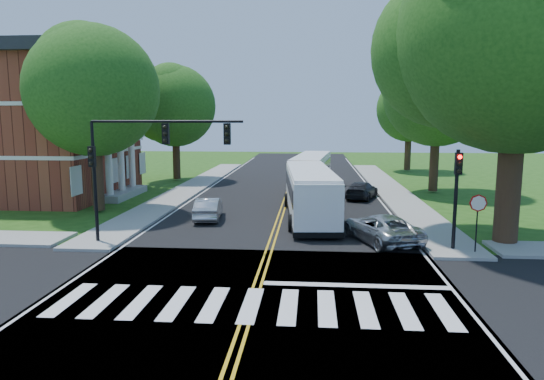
# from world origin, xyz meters

# --- Properties ---
(ground) EXTENTS (140.00, 140.00, 0.00)m
(ground) POSITION_xyz_m (0.00, 0.00, 0.00)
(ground) COLOR #204912
(ground) RESTS_ON ground
(road) EXTENTS (14.00, 96.00, 0.01)m
(road) POSITION_xyz_m (0.00, 18.00, 0.01)
(road) COLOR black
(road) RESTS_ON ground
(cross_road) EXTENTS (60.00, 12.00, 0.01)m
(cross_road) POSITION_xyz_m (0.00, 0.00, 0.01)
(cross_road) COLOR black
(cross_road) RESTS_ON ground
(center_line) EXTENTS (0.36, 70.00, 0.01)m
(center_line) POSITION_xyz_m (0.00, 22.00, 0.01)
(center_line) COLOR gold
(center_line) RESTS_ON road
(edge_line_w) EXTENTS (0.12, 70.00, 0.01)m
(edge_line_w) POSITION_xyz_m (-6.80, 22.00, 0.01)
(edge_line_w) COLOR silver
(edge_line_w) RESTS_ON road
(edge_line_e) EXTENTS (0.12, 70.00, 0.01)m
(edge_line_e) POSITION_xyz_m (6.80, 22.00, 0.01)
(edge_line_e) COLOR silver
(edge_line_e) RESTS_ON road
(crosswalk) EXTENTS (12.60, 3.00, 0.01)m
(crosswalk) POSITION_xyz_m (0.00, -0.50, 0.02)
(crosswalk) COLOR silver
(crosswalk) RESTS_ON road
(stop_bar) EXTENTS (6.60, 0.40, 0.01)m
(stop_bar) POSITION_xyz_m (3.50, 1.60, 0.02)
(stop_bar) COLOR silver
(stop_bar) RESTS_ON road
(sidewalk_nw) EXTENTS (2.60, 40.00, 0.15)m
(sidewalk_nw) POSITION_xyz_m (-8.30, 25.00, 0.07)
(sidewalk_nw) COLOR gray
(sidewalk_nw) RESTS_ON ground
(sidewalk_ne) EXTENTS (2.60, 40.00, 0.15)m
(sidewalk_ne) POSITION_xyz_m (8.30, 25.00, 0.07)
(sidewalk_ne) COLOR gray
(sidewalk_ne) RESTS_ON ground
(tree_ne_big) EXTENTS (10.80, 10.80, 14.91)m
(tree_ne_big) POSITION_xyz_m (11.00, 8.00, 9.62)
(tree_ne_big) COLOR #2F2312
(tree_ne_big) RESTS_ON ground
(tree_west_near) EXTENTS (8.00, 8.00, 11.40)m
(tree_west_near) POSITION_xyz_m (-11.50, 14.00, 7.53)
(tree_west_near) COLOR #2F2312
(tree_west_near) RESTS_ON ground
(tree_west_far) EXTENTS (7.60, 7.60, 10.67)m
(tree_west_far) POSITION_xyz_m (-11.00, 30.00, 7.00)
(tree_west_far) COLOR #2F2312
(tree_west_far) RESTS_ON ground
(tree_east_mid) EXTENTS (8.40, 8.40, 11.93)m
(tree_east_mid) POSITION_xyz_m (11.50, 24.00, 7.86)
(tree_east_mid) COLOR #2F2312
(tree_east_mid) RESTS_ON ground
(tree_east_far) EXTENTS (7.20, 7.20, 10.34)m
(tree_east_far) POSITION_xyz_m (12.50, 40.00, 6.86)
(tree_east_far) COLOR #2F2312
(tree_east_far) RESTS_ON ground
(signal_nw) EXTENTS (7.15, 0.46, 5.66)m
(signal_nw) POSITION_xyz_m (-5.86, 6.43, 4.38)
(signal_nw) COLOR black
(signal_nw) RESTS_ON ground
(signal_ne) EXTENTS (0.30, 0.46, 4.40)m
(signal_ne) POSITION_xyz_m (8.20, 6.44, 2.96)
(signal_ne) COLOR black
(signal_ne) RESTS_ON ground
(stop_sign) EXTENTS (0.76, 0.08, 2.53)m
(stop_sign) POSITION_xyz_m (9.00, 5.98, 2.03)
(stop_sign) COLOR black
(stop_sign) RESTS_ON ground
(bus_lead) EXTENTS (3.43, 11.48, 2.92)m
(bus_lead) POSITION_xyz_m (1.77, 13.29, 1.56)
(bus_lead) COLOR white
(bus_lead) RESTS_ON road
(bus_follow) EXTENTS (3.58, 11.21, 2.85)m
(bus_follow) POSITION_xyz_m (1.83, 25.22, 1.52)
(bus_follow) COLOR white
(bus_follow) RESTS_ON road
(hatchback) EXTENTS (1.75, 4.02, 1.28)m
(hatchback) POSITION_xyz_m (-4.14, 12.36, 0.65)
(hatchback) COLOR #AAAEB1
(hatchback) RESTS_ON road
(suv) EXTENTS (3.84, 5.35, 1.35)m
(suv) POSITION_xyz_m (5.22, 7.90, 0.69)
(suv) COLOR #B8BBC0
(suv) RESTS_ON road
(dark_sedan) EXTENTS (3.01, 4.60, 1.24)m
(dark_sedan) POSITION_xyz_m (5.56, 20.65, 0.63)
(dark_sedan) COLOR black
(dark_sedan) RESTS_ON road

